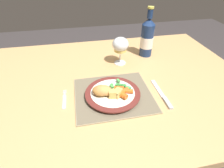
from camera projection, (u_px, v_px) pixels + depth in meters
The scene contains 12 objects.
ground_plane at pixel (114, 159), 1.31m from camera, with size 6.00×6.00×0.00m, color #383333.
dining_table at pixel (115, 92), 0.92m from camera, with size 1.34×0.98×0.74m.
placemat at pixel (113, 95), 0.77m from camera, with size 0.33×0.30×0.01m.
dinner_plate at pixel (113, 94), 0.75m from camera, with size 0.24×0.24×0.02m.
breaded_croquettes at pixel (102, 91), 0.72m from camera, with size 0.10×0.08×0.04m.
green_beans_pile at pixel (121, 86), 0.77m from camera, with size 0.09×0.09×0.02m.
glazed_carrots at pixel (122, 92), 0.73m from camera, with size 0.10×0.09×0.02m.
fork at pixel (64, 100), 0.74m from camera, with size 0.01×0.12×0.01m.
table_knife at pixel (163, 96), 0.76m from camera, with size 0.02×0.20×0.01m.
wine_glass at pixel (120, 46), 0.93m from camera, with size 0.09×0.09×0.15m.
bottle at pixel (147, 38), 1.01m from camera, with size 0.07×0.07×0.28m.
roast_potatoes at pixel (115, 93), 0.72m from camera, with size 0.06×0.05×0.03m.
Camera 1 is at (-0.15, -0.69, 1.24)m, focal length 28.00 mm.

